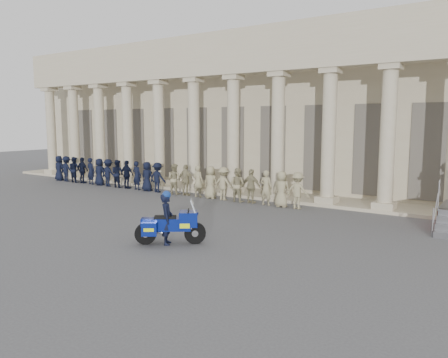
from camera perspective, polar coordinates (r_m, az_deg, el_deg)
ground at (r=16.32m, az=-10.27°, el=-6.45°), size 90.00×90.00×0.00m
building at (r=28.34m, az=10.94°, el=8.62°), size 40.00×12.50×9.00m
officer_rank at (r=24.66m, az=-9.10°, el=0.25°), size 18.18×0.63×1.66m
motorcycle at (r=14.12m, az=-6.95°, el=-5.95°), size 1.92×1.62×1.46m
rider at (r=14.07m, az=-7.48°, el=-5.02°), size 0.67×0.72×1.74m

